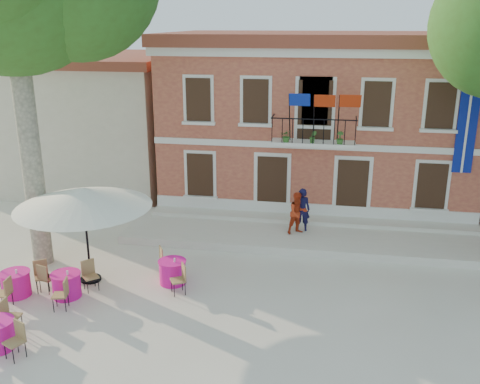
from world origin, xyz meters
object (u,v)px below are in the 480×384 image
pedestrian_orange (298,213)px  cafe_table_1 (66,284)px  patio_umbrella (83,198)px  pedestrian_navy (302,210)px  cafe_table_0 (16,282)px  cafe_table_3 (172,271)px

pedestrian_orange → cafe_table_1: (-6.56, -5.56, -0.68)m
patio_umbrella → cafe_table_1: patio_umbrella is taller
cafe_table_1 → pedestrian_navy: bearing=41.3°
pedestrian_navy → cafe_table_1: size_ratio=0.93×
patio_umbrella → cafe_table_0: patio_umbrella is taller
pedestrian_navy → pedestrian_orange: size_ratio=1.05×
cafe_table_0 → cafe_table_1: 1.56m
pedestrian_orange → cafe_table_3: (-3.66, -4.16, -0.68)m
cafe_table_0 → patio_umbrella: bearing=36.7°
pedestrian_orange → pedestrian_navy: bearing=34.6°
cafe_table_0 → pedestrian_navy: bearing=36.3°
patio_umbrella → cafe_table_1: bearing=-101.2°
cafe_table_1 → pedestrian_orange: bearing=40.3°
cafe_table_0 → cafe_table_1: size_ratio=1.03×
pedestrian_navy → cafe_table_0: size_ratio=0.90×
pedestrian_navy → cafe_table_1: 8.93m
pedestrian_navy → cafe_table_3: size_ratio=0.90×
pedestrian_orange → cafe_table_3: size_ratio=0.86×
pedestrian_orange → cafe_table_3: pedestrian_orange is taller
patio_umbrella → cafe_table_0: 3.25m
cafe_table_1 → cafe_table_0: bearing=-173.2°
patio_umbrella → cafe_table_1: size_ratio=2.31×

